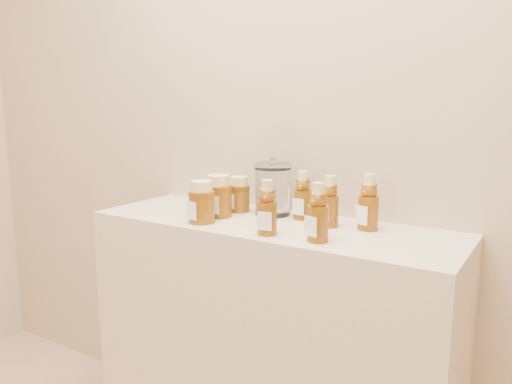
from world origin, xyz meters
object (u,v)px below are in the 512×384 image
Objects in this scene: bear_bottle_back_left at (303,192)px; display_table at (269,353)px; honey_jar_left at (219,196)px; glass_canister at (273,187)px; bear_bottle_front_left at (267,204)px.

display_table is at bearing -123.21° from bear_bottle_back_left.
honey_jar_left is 0.73× the size of glass_canister.
honey_jar_left is (-0.25, -0.12, -0.02)m from bear_bottle_back_left.
glass_canister is (-0.05, 0.10, 0.55)m from display_table.
bear_bottle_front_left is at bearing -89.26° from bear_bottle_back_left.
display_table is 8.53× the size of honey_jar_left.
display_table is 0.56m from glass_canister.
glass_canister reaches higher than bear_bottle_front_left.
bear_bottle_front_left reaches higher than bear_bottle_back_left.
bear_bottle_back_left reaches higher than display_table.
display_table is 0.56m from bear_bottle_front_left.
glass_canister is at bearing 36.11° from honey_jar_left.
glass_canister is (-0.11, -0.00, 0.01)m from bear_bottle_back_left.
glass_canister is at bearing 99.63° from bear_bottle_front_left.
bear_bottle_front_left is 0.28m from honey_jar_left.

